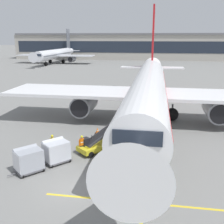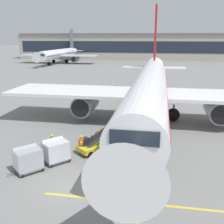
{
  "view_description": "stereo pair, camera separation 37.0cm",
  "coord_description": "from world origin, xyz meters",
  "px_view_note": "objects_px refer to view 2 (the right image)",
  "views": [
    {
      "loc": [
        5.41,
        -15.99,
        10.07
      ],
      "look_at": [
        1.5,
        8.17,
        3.27
      ],
      "focal_mm": 43.8,
      "sensor_mm": 36.0,
      "label": 1
    },
    {
      "loc": [
        5.77,
        -15.93,
        10.07
      ],
      "look_at": [
        1.5,
        8.17,
        3.27
      ],
      "focal_mm": 43.8,
      "sensor_mm": 36.0,
      "label": 2
    }
  ],
  "objects_px": {
    "baggage_cart_lead": "(55,150)",
    "baggage_cart_second": "(28,159)",
    "belt_loader": "(99,142)",
    "safety_cone_engine_keepout": "(98,131)",
    "parked_airplane": "(149,90)",
    "ground_crew_by_carts": "(82,143)",
    "ground_crew_by_loader": "(52,142)",
    "distant_airplane": "(59,54)"
  },
  "relations": [
    {
      "from": "baggage_cart_second",
      "to": "distant_airplane",
      "type": "xyz_separation_m",
      "value": [
        -28.98,
        83.82,
        2.49
      ]
    },
    {
      "from": "ground_crew_by_carts",
      "to": "safety_cone_engine_keepout",
      "type": "bearing_deg",
      "value": 87.39
    },
    {
      "from": "baggage_cart_lead",
      "to": "safety_cone_engine_keepout",
      "type": "xyz_separation_m",
      "value": [
        1.93,
        7.23,
        -0.68
      ]
    },
    {
      "from": "belt_loader",
      "to": "distant_airplane",
      "type": "distance_m",
      "value": 85.9
    },
    {
      "from": "parked_airplane",
      "to": "distant_airplane",
      "type": "bearing_deg",
      "value": 118.36
    },
    {
      "from": "baggage_cart_lead",
      "to": "safety_cone_engine_keepout",
      "type": "bearing_deg",
      "value": 75.03
    },
    {
      "from": "ground_crew_by_carts",
      "to": "ground_crew_by_loader",
      "type": "bearing_deg",
      "value": -174.74
    },
    {
      "from": "parked_airplane",
      "to": "ground_crew_by_carts",
      "type": "xyz_separation_m",
      "value": [
        -5.35,
        -10.56,
        -2.96
      ]
    },
    {
      "from": "ground_crew_by_carts",
      "to": "distant_airplane",
      "type": "xyz_separation_m",
      "value": [
        -32.16,
        80.04,
        2.49
      ]
    },
    {
      "from": "baggage_cart_second",
      "to": "ground_crew_by_loader",
      "type": "distance_m",
      "value": 3.59
    },
    {
      "from": "ground_crew_by_carts",
      "to": "parked_airplane",
      "type": "bearing_deg",
      "value": 63.14
    },
    {
      "from": "ground_crew_by_carts",
      "to": "baggage_cart_lead",
      "type": "bearing_deg",
      "value": -131.91
    },
    {
      "from": "baggage_cart_lead",
      "to": "parked_airplane",
      "type": "bearing_deg",
      "value": 60.51
    },
    {
      "from": "baggage_cart_second",
      "to": "parked_airplane",
      "type": "bearing_deg",
      "value": 59.24
    },
    {
      "from": "belt_loader",
      "to": "safety_cone_engine_keepout",
      "type": "height_order",
      "value": "belt_loader"
    },
    {
      "from": "belt_loader",
      "to": "ground_crew_by_loader",
      "type": "relative_size",
      "value": 2.82
    },
    {
      "from": "belt_loader",
      "to": "baggage_cart_second",
      "type": "bearing_deg",
      "value": -133.4
    },
    {
      "from": "belt_loader",
      "to": "ground_crew_by_carts",
      "type": "bearing_deg",
      "value": -143.38
    },
    {
      "from": "parked_airplane",
      "to": "belt_loader",
      "type": "distance_m",
      "value": 10.86
    },
    {
      "from": "ground_crew_by_carts",
      "to": "distant_airplane",
      "type": "relative_size",
      "value": 0.05
    },
    {
      "from": "safety_cone_engine_keepout",
      "to": "baggage_cart_second",
      "type": "bearing_deg",
      "value": -110.61
    },
    {
      "from": "ground_crew_by_loader",
      "to": "safety_cone_engine_keepout",
      "type": "bearing_deg",
      "value": 62.89
    },
    {
      "from": "baggage_cart_lead",
      "to": "ground_crew_by_loader",
      "type": "distance_m",
      "value": 1.88
    },
    {
      "from": "ground_crew_by_carts",
      "to": "safety_cone_engine_keepout",
      "type": "relative_size",
      "value": 2.65
    },
    {
      "from": "parked_airplane",
      "to": "safety_cone_engine_keepout",
      "type": "relative_size",
      "value": 68.03
    },
    {
      "from": "parked_airplane",
      "to": "ground_crew_by_carts",
      "type": "height_order",
      "value": "parked_airplane"
    },
    {
      "from": "parked_airplane",
      "to": "baggage_cart_lead",
      "type": "relative_size",
      "value": 17.49
    },
    {
      "from": "belt_loader",
      "to": "safety_cone_engine_keepout",
      "type": "xyz_separation_m",
      "value": [
        -1.07,
        4.37,
        -0.51
      ]
    },
    {
      "from": "baggage_cart_lead",
      "to": "baggage_cart_second",
      "type": "xyz_separation_m",
      "value": [
        -1.5,
        -1.9,
        0.0
      ]
    },
    {
      "from": "ground_crew_by_carts",
      "to": "distant_airplane",
      "type": "height_order",
      "value": "distant_airplane"
    },
    {
      "from": "ground_crew_by_loader",
      "to": "distant_airplane",
      "type": "distance_m",
      "value": 85.58
    },
    {
      "from": "belt_loader",
      "to": "ground_crew_by_loader",
      "type": "height_order",
      "value": "belt_loader"
    },
    {
      "from": "ground_crew_by_loader",
      "to": "distant_airplane",
      "type": "bearing_deg",
      "value": 110.21
    },
    {
      "from": "belt_loader",
      "to": "ground_crew_by_carts",
      "type": "xyz_separation_m",
      "value": [
        -1.31,
        -0.97,
        0.16
      ]
    },
    {
      "from": "safety_cone_engine_keepout",
      "to": "distant_airplane",
      "type": "bearing_deg",
      "value": 113.46
    },
    {
      "from": "ground_crew_by_loader",
      "to": "safety_cone_engine_keepout",
      "type": "relative_size",
      "value": 2.65
    },
    {
      "from": "distant_airplane",
      "to": "ground_crew_by_carts",
      "type": "bearing_deg",
      "value": -68.11
    },
    {
      "from": "baggage_cart_lead",
      "to": "baggage_cart_second",
      "type": "distance_m",
      "value": 2.42
    },
    {
      "from": "safety_cone_engine_keepout",
      "to": "ground_crew_by_carts",
      "type": "bearing_deg",
      "value": -92.61
    },
    {
      "from": "ground_crew_by_loader",
      "to": "ground_crew_by_carts",
      "type": "bearing_deg",
      "value": 5.26
    },
    {
      "from": "belt_loader",
      "to": "ground_crew_by_loader",
      "type": "xyz_separation_m",
      "value": [
        -3.93,
        -1.21,
        0.16
      ]
    },
    {
      "from": "parked_airplane",
      "to": "ground_crew_by_loader",
      "type": "relative_size",
      "value": 25.71
    }
  ]
}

